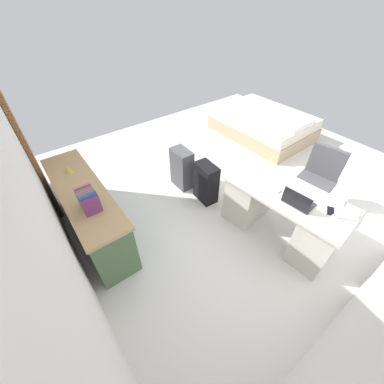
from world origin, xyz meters
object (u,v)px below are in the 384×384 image
credenza (89,211)px  cell_phone_near_laptop (331,211)px  computer_mouse (278,190)px  desk (281,213)px  office_chair (314,184)px  bed (263,124)px  laptop (298,201)px  suitcase_black (206,183)px  desk_lamp (343,198)px  suitcase_spare_grey (182,169)px  figurine_small (68,169)px

credenza → cell_phone_near_laptop: (-1.92, -2.01, 0.34)m
computer_mouse → desk: bearing=-144.5°
office_chair → desk: bearing=93.7°
bed → laptop: 2.98m
credenza → suitcase_black: size_ratio=2.92×
cell_phone_near_laptop → desk_lamp: bearing=111.0°
suitcase_black → cell_phone_near_laptop: bearing=-161.7°
desk_lamp → desk: bearing=6.8°
suitcase_spare_grey → desk_lamp: bearing=-167.4°
suitcase_black → laptop: (-1.26, -0.22, 0.46)m
desk → suitcase_spare_grey: (1.57, 0.41, -0.05)m
suitcase_black → figurine_small: (0.77, 1.59, 0.50)m
bed → suitcase_spare_grey: size_ratio=2.97×
bed → cell_phone_near_laptop: (-2.37, 1.85, 0.48)m
desk → figurine_small: bearing=45.7°
suitcase_black → desk_lamp: 1.77m
office_chair → desk_lamp: size_ratio=2.72×
office_chair → suitcase_spare_grey: office_chair is taller
credenza → suitcase_spare_grey: 1.50m
desk → cell_phone_near_laptop: (-0.45, -0.11, 0.35)m
credenza → cell_phone_near_laptop: bearing=-133.7°
laptop → bed: bearing=-44.3°
desk → desk_lamp: 0.79m
desk → cell_phone_near_laptop: cell_phone_near_laptop is taller
computer_mouse → cell_phone_near_laptop: (-0.54, -0.19, -0.01)m
computer_mouse → laptop: bearing=171.0°
desk → figurine_small: size_ratio=13.67×
bed → laptop: laptop is taller
suitcase_spare_grey → figurine_small: 1.60m
desk_lamp → bed: bearing=-38.0°
suitcase_black → desk_lamp: bearing=-163.7°
office_chair → credenza: size_ratio=0.52×
desk → laptop: (-0.17, 0.09, 0.39)m
figurine_small → credenza: bearing=-179.8°
bed → desk_lamp: bearing=142.0°
suitcase_spare_grey → cell_phone_near_laptop: cell_phone_near_laptop is taller
desk → laptop: size_ratio=4.52×
credenza → laptop: (-1.64, -1.81, 0.39)m
credenza → desk: bearing=-127.7°
suitcase_black → figurine_small: 1.83m
suitcase_black → laptop: bearing=-167.0°
laptop → computer_mouse: 0.27m
desk → suitcase_spare_grey: desk is taller
laptop → cell_phone_near_laptop: laptop is taller
computer_mouse → figurine_small: figurine_small is taller
suitcase_black → computer_mouse: 1.11m
desk → computer_mouse: size_ratio=15.03×
bed → desk: bearing=134.5°
office_chair → credenza: 3.04m
cell_phone_near_laptop → laptop: bearing=7.3°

